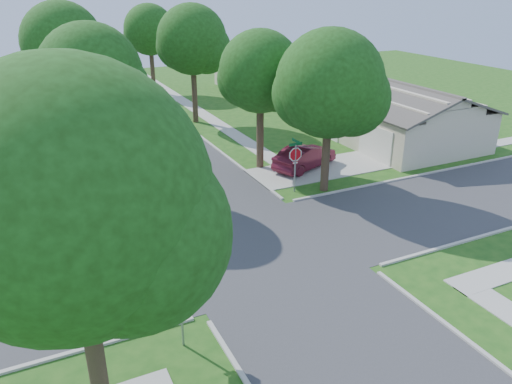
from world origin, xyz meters
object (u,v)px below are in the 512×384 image
Objects in this scene: stop_sign_ne at (295,157)px; car_curb_east at (158,122)px; tree_w_near at (92,80)px; house_ne_far at (273,77)px; tree_w_mid at (64,46)px; tree_sw_corner at (75,211)px; car_curb_west at (71,90)px; tree_e_near at (261,75)px; tree_ne_corner at (331,89)px; stop_sign_sw at (180,291)px; house_ne_near at (386,116)px; tree_e_mid at (193,43)px; tree_e_far at (150,32)px; car_driveway at (305,157)px; tree_w_far at (50,42)px.

car_curb_east is (-3.50, 15.07, -1.37)m from stop_sign_ne.
tree_w_near is (-9.34, 4.31, 4.08)m from stop_sign_ne.
tree_w_mid is at bearing -158.83° from house_ne_far.
car_curb_west is at bearing 84.36° from tree_sw_corner.
house_ne_far is (20.64, 19.99, -4.60)m from tree_w_near.
car_curb_west is at bearing 160.18° from house_ne_far.
house_ne_far is at bearing 44.09° from tree_w_near.
tree_w_near is at bearing 180.00° from tree_e_near.
tree_sw_corner reaches higher than car_curb_west.
tree_w_mid is 20.10m from tree_ne_corner.
tree_w_near is 13.41m from car_curb_east.
house_ne_near reaches higher than stop_sign_sw.
tree_e_mid is 13.00m from tree_e_far.
stop_sign_ne is at bearing -150.86° from house_ne_near.
house_ne_near is 3.20× the size of car_curb_west.
car_driveway is (2.36, -1.34, -4.90)m from tree_e_near.
car_driveway is at bearing -84.89° from tree_e_far.
car_driveway is at bearing 45.23° from tree_sw_corner.
car_curb_west is (-10.31, 28.25, -0.13)m from car_driveway.
tree_e_far is 9.78m from car_curb_west.
tree_w_mid is at bearing 89.98° from tree_w_near.
car_curb_west is at bearing 104.20° from stop_sign_ne.
stop_sign_ne is 3.96m from tree_ne_corner.
stop_sign_sw reaches higher than car_driveway.
tree_e_mid is at bearing 66.47° from tree_sw_corner.
car_driveway is (-8.88, -3.33, -0.77)m from house_ne_near.
stop_sign_sw is 38.86m from tree_w_far.
tree_e_near is 2.14× the size of car_curb_east.
stop_sign_sw is at bearing -90.13° from tree_w_mid.
tree_w_far is at bearing 125.90° from tree_e_mid.
tree_w_near is 0.66× the size of house_ne_far.
stop_sign_sw is 0.33× the size of tree_w_near.
stop_sign_ne is at bearing -72.30° from tree_w_far.
stop_sign_sw is 0.37× the size of tree_w_far.
house_ne_near is at bearing -25.88° from tree_w_mid.
tree_w_far is 29.23m from car_driveway.
car_curb_east is at bearing -160.84° from tree_e_mid.
tree_e_far is at bearing 69.40° from tree_w_near.
stop_sign_ne is 19.31m from tree_w_mid.
tree_w_near reaches higher than car_curb_west.
tree_ne_corner is (11.00, -4.80, -0.52)m from tree_w_near.
car_driveway is (-8.88, -21.33, -0.77)m from house_ne_far.
tree_ne_corner reaches higher than car_curb_west.
tree_e_far reaches higher than tree_w_far.
tree_w_mid reaches higher than car_curb_east.
tree_w_near is at bearing -174.49° from house_ne_near.
tree_e_far is (9.45, 38.71, 3.95)m from stop_sign_sw.
tree_sw_corner is 0.70× the size of house_ne_near.
stop_sign_ne is at bearing -114.93° from house_ne_far.
tree_e_near is 1.03× the size of tree_w_far.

